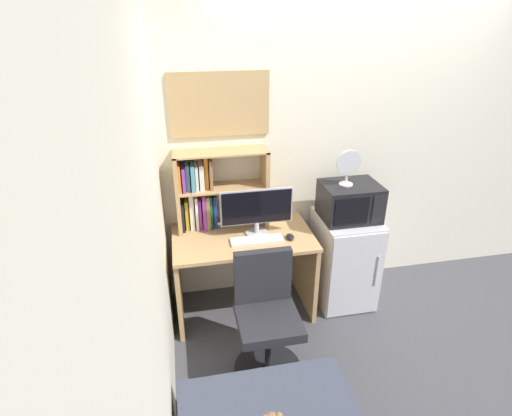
{
  "coord_description": "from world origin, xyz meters",
  "views": [
    {
      "loc": [
        -1.44,
        -3.12,
        2.34
      ],
      "look_at": [
        -0.89,
        -0.36,
        0.99
      ],
      "focal_mm": 28.43,
      "sensor_mm": 36.0,
      "label": 1
    }
  ],
  "objects_px": {
    "computer_mouse": "(290,237)",
    "microwave": "(350,201)",
    "mini_fridge": "(344,259)",
    "desk_fan": "(348,165)",
    "keyboard": "(257,240)",
    "wall_corkboard": "(220,104)",
    "desk_chair": "(267,323)",
    "monitor": "(257,209)",
    "hutch_bookshelf": "(208,190)"
  },
  "relations": [
    {
      "from": "monitor",
      "to": "wall_corkboard",
      "type": "distance_m",
      "value": 0.85
    },
    {
      "from": "desk_chair",
      "to": "wall_corkboard",
      "type": "xyz_separation_m",
      "value": [
        -0.16,
        0.98,
        1.31
      ]
    },
    {
      "from": "microwave",
      "to": "desk_chair",
      "type": "bearing_deg",
      "value": -141.71
    },
    {
      "from": "desk_chair",
      "to": "computer_mouse",
      "type": "bearing_deg",
      "value": 60.07
    },
    {
      "from": "keyboard",
      "to": "monitor",
      "type": "bearing_deg",
      "value": 78.92
    },
    {
      "from": "microwave",
      "to": "desk_fan",
      "type": "height_order",
      "value": "desk_fan"
    },
    {
      "from": "mini_fridge",
      "to": "keyboard",
      "type": "bearing_deg",
      "value": -171.87
    },
    {
      "from": "desk_fan",
      "to": "desk_chair",
      "type": "relative_size",
      "value": 0.32
    },
    {
      "from": "hutch_bookshelf",
      "to": "monitor",
      "type": "xyz_separation_m",
      "value": [
        0.36,
        -0.21,
        -0.1
      ]
    },
    {
      "from": "monitor",
      "to": "desk_chair",
      "type": "bearing_deg",
      "value": -95.56
    },
    {
      "from": "computer_mouse",
      "to": "mini_fridge",
      "type": "height_order",
      "value": "mini_fridge"
    },
    {
      "from": "monitor",
      "to": "wall_corkboard",
      "type": "bearing_deg",
      "value": 125.61
    },
    {
      "from": "wall_corkboard",
      "to": "monitor",
      "type": "bearing_deg",
      "value": -54.39
    },
    {
      "from": "hutch_bookshelf",
      "to": "computer_mouse",
      "type": "xyz_separation_m",
      "value": [
        0.6,
        -0.34,
        -0.3
      ]
    },
    {
      "from": "mini_fridge",
      "to": "wall_corkboard",
      "type": "distance_m",
      "value": 1.68
    },
    {
      "from": "monitor",
      "to": "computer_mouse",
      "type": "xyz_separation_m",
      "value": [
        0.24,
        -0.13,
        -0.2
      ]
    },
    {
      "from": "desk_fan",
      "to": "desk_chair",
      "type": "bearing_deg",
      "value": -140.26
    },
    {
      "from": "keyboard",
      "to": "wall_corkboard",
      "type": "distance_m",
      "value": 1.08
    },
    {
      "from": "desk_fan",
      "to": "wall_corkboard",
      "type": "xyz_separation_m",
      "value": [
        -0.95,
        0.32,
        0.44
      ]
    },
    {
      "from": "monitor",
      "to": "mini_fridge",
      "type": "distance_m",
      "value": 0.95
    },
    {
      "from": "mini_fridge",
      "to": "hutch_bookshelf",
      "type": "bearing_deg",
      "value": 169.23
    },
    {
      "from": "monitor",
      "to": "hutch_bookshelf",
      "type": "bearing_deg",
      "value": 149.08
    },
    {
      "from": "keyboard",
      "to": "wall_corkboard",
      "type": "height_order",
      "value": "wall_corkboard"
    },
    {
      "from": "desk_chair",
      "to": "mini_fridge",
      "type": "bearing_deg",
      "value": 38.16
    },
    {
      "from": "computer_mouse",
      "to": "mini_fridge",
      "type": "xyz_separation_m",
      "value": [
        0.53,
        0.13,
        -0.35
      ]
    },
    {
      "from": "desk_fan",
      "to": "wall_corkboard",
      "type": "relative_size",
      "value": 0.38
    },
    {
      "from": "monitor",
      "to": "keyboard",
      "type": "relative_size",
      "value": 1.41
    },
    {
      "from": "hutch_bookshelf",
      "to": "monitor",
      "type": "bearing_deg",
      "value": -30.92
    },
    {
      "from": "wall_corkboard",
      "to": "keyboard",
      "type": "bearing_deg",
      "value": -64.83
    },
    {
      "from": "monitor",
      "to": "computer_mouse",
      "type": "bearing_deg",
      "value": -28.3
    },
    {
      "from": "mini_fridge",
      "to": "wall_corkboard",
      "type": "relative_size",
      "value": 1.05
    },
    {
      "from": "monitor",
      "to": "keyboard",
      "type": "bearing_deg",
      "value": -101.08
    },
    {
      "from": "hutch_bookshelf",
      "to": "mini_fridge",
      "type": "bearing_deg",
      "value": -10.77
    },
    {
      "from": "keyboard",
      "to": "microwave",
      "type": "height_order",
      "value": "microwave"
    },
    {
      "from": "computer_mouse",
      "to": "microwave",
      "type": "relative_size",
      "value": 0.21
    },
    {
      "from": "desk_chair",
      "to": "microwave",
      "type": "bearing_deg",
      "value": 38.29
    },
    {
      "from": "hutch_bookshelf",
      "to": "keyboard",
      "type": "bearing_deg",
      "value": -44.63
    },
    {
      "from": "mini_fridge",
      "to": "microwave",
      "type": "distance_m",
      "value": 0.55
    },
    {
      "from": "monitor",
      "to": "desk_chair",
      "type": "xyz_separation_m",
      "value": [
        -0.06,
        -0.66,
        -0.55
      ]
    },
    {
      "from": "keyboard",
      "to": "mini_fridge",
      "type": "bearing_deg",
      "value": 8.13
    },
    {
      "from": "desk_fan",
      "to": "hutch_bookshelf",
      "type": "bearing_deg",
      "value": 168.59
    },
    {
      "from": "monitor",
      "to": "keyboard",
      "type": "height_order",
      "value": "monitor"
    },
    {
      "from": "microwave",
      "to": "wall_corkboard",
      "type": "relative_size",
      "value": 0.6
    },
    {
      "from": "mini_fridge",
      "to": "desk_chair",
      "type": "distance_m",
      "value": 1.07
    },
    {
      "from": "keyboard",
      "to": "computer_mouse",
      "type": "xyz_separation_m",
      "value": [
        0.27,
        -0.01,
        0.01
      ]
    },
    {
      "from": "computer_mouse",
      "to": "microwave",
      "type": "bearing_deg",
      "value": 13.82
    },
    {
      "from": "monitor",
      "to": "mini_fridge",
      "type": "relative_size",
      "value": 0.72
    },
    {
      "from": "keyboard",
      "to": "computer_mouse",
      "type": "bearing_deg",
      "value": -3.08
    },
    {
      "from": "keyboard",
      "to": "microwave",
      "type": "xyz_separation_m",
      "value": [
        0.8,
        0.12,
        0.21
      ]
    },
    {
      "from": "microwave",
      "to": "computer_mouse",
      "type": "bearing_deg",
      "value": -166.18
    }
  ]
}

